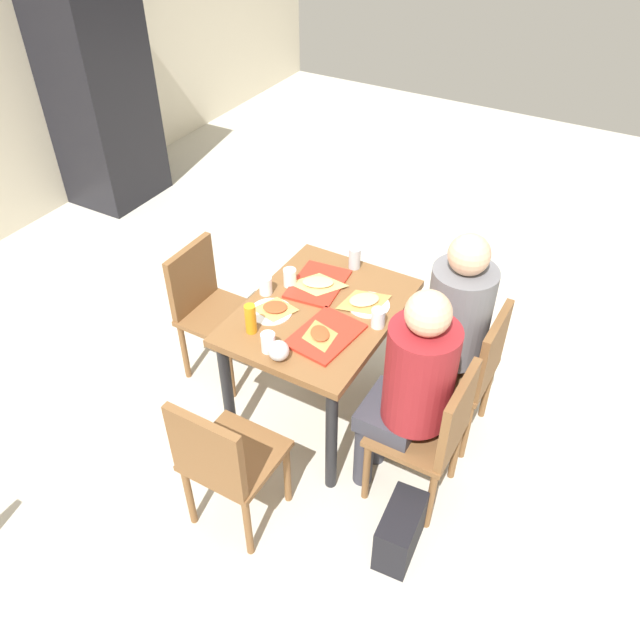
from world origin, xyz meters
The scene contains 25 objects.
ground_plane centered at (0.00, 0.00, -0.01)m, with size 10.00×10.00×0.02m, color beige.
main_table centered at (0.00, 0.00, 0.63)m, with size 0.99×0.75×0.75m.
chair_near_left centered at (-0.25, -0.76, 0.49)m, with size 0.40×0.40×0.84m.
chair_near_right centered at (0.25, -0.76, 0.49)m, with size 0.40×0.40×0.84m.
chair_far_side centered at (0.00, 0.76, 0.49)m, with size 0.40×0.40×0.84m.
chair_left_end centered at (-0.88, 0.00, 0.49)m, with size 0.40×0.40×0.84m.
person_in_red centered at (-0.25, -0.62, 0.74)m, with size 0.32×0.42×1.25m.
person_in_brown_jacket centered at (0.25, -0.62, 0.74)m, with size 0.32×0.42×1.25m.
tray_red_near centered at (-0.17, -0.13, 0.75)m, with size 0.36×0.26×0.02m, color red.
tray_red_far centered at (0.17, 0.11, 0.75)m, with size 0.36×0.26×0.02m, color red.
paper_plate_center centered at (-0.15, 0.20, 0.75)m, with size 0.22×0.22×0.01m, color white.
paper_plate_near_edge centered at (0.15, -0.20, 0.75)m, with size 0.22×0.22×0.01m, color white.
pizza_slice_a centered at (-0.20, -0.11, 0.77)m, with size 0.22×0.21×0.02m.
pizza_slice_b centered at (0.16, 0.10, 0.77)m, with size 0.24×0.28×0.02m.
pizza_slice_c centered at (-0.13, 0.19, 0.76)m, with size 0.21×0.23×0.02m.
pizza_slice_d centered at (0.15, -0.18, 0.76)m, with size 0.28×0.27×0.02m.
plastic_cup_a centered at (-0.02, 0.32, 0.80)m, with size 0.07×0.07×0.10m, color white.
plastic_cup_b centered at (0.02, -0.32, 0.80)m, with size 0.07×0.07×0.10m, color white.
plastic_cup_c centered at (-0.40, 0.06, 0.80)m, with size 0.07×0.07×0.10m, color white.
plastic_cup_d centered at (0.10, 0.24, 0.80)m, with size 0.07×0.07×0.10m, color white.
soda_can centered at (0.42, 0.02, 0.81)m, with size 0.07×0.07×0.12m, color #B7BCC6.
condiment_bottle centered at (-0.32, 0.20, 0.83)m, with size 0.06×0.06×0.16m, color orange.
foil_bundle centered at (-0.42, -0.02, 0.80)m, with size 0.10×0.10×0.10m, color silver.
handbag centered at (-0.60, -0.77, 0.14)m, with size 0.32×0.16×0.28m, color black.
drink_fridge centered at (1.38, 2.85, 0.95)m, with size 0.70×0.60×1.90m, color black.
Camera 1 is at (-2.24, -1.28, 2.80)m, focal length 35.95 mm.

